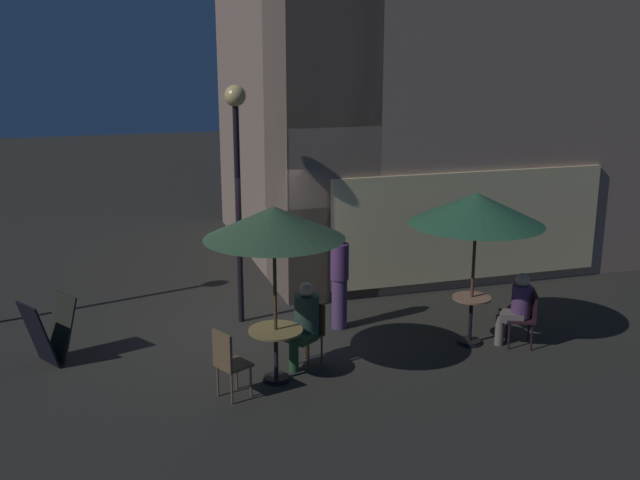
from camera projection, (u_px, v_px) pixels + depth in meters
name	position (u px, v px, depth m)	size (l,w,h in m)	color
ground_plane	(250.00, 335.00, 12.11)	(60.00, 60.00, 0.00)	#2C2A25
cafe_building	(382.00, 33.00, 14.87)	(7.99, 7.13, 9.68)	gray
street_lamp_near_corner	(237.00, 153.00, 11.96)	(0.35, 0.35, 3.99)	black
menu_sandwich_board	(50.00, 331.00, 10.89)	(0.86, 0.82, 0.99)	black
cafe_table_0	(276.00, 343.00, 10.31)	(0.76, 0.76, 0.77)	black
cafe_table_1	(471.00, 313.00, 11.62)	(0.60, 0.60, 0.78)	black
patio_umbrella_0	(274.00, 224.00, 9.87)	(1.92, 1.92, 2.52)	black
patio_umbrella_1	(477.00, 209.00, 11.20)	(2.07, 2.07, 2.44)	black
cafe_chair_0	(228.00, 359.00, 9.76)	(0.53, 0.53, 0.97)	brown
cafe_chair_1	(311.00, 327.00, 10.90)	(0.54, 0.54, 0.93)	#54381C
cafe_chair_2	(526.00, 314.00, 11.51)	(0.57, 0.57, 0.91)	black
patron_seated_0	(305.00, 319.00, 10.75)	(0.55, 0.52, 1.28)	#2B502D
patron_seated_1	(517.00, 305.00, 11.49)	(0.50, 0.42, 1.20)	slate
patron_standing_2	(340.00, 280.00, 12.19)	(0.30, 0.30, 1.64)	#5C3D6F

